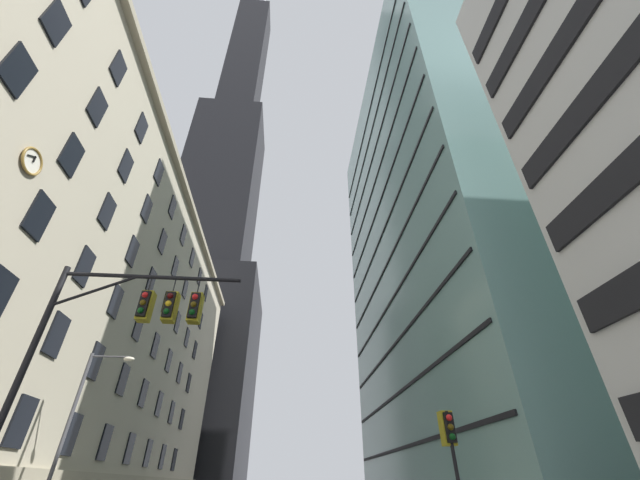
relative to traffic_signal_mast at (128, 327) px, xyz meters
The scene contains 6 objects.
station_building 25.90m from the traffic_signal_mast, 123.77° to the left, with size 13.31×61.88×29.60m.
dark_skyscraper 87.80m from the traffic_signal_mast, 102.90° to the left, with size 27.32×27.32×200.12m.
glass_office_midrise 37.56m from the traffic_signal_mast, 39.55° to the left, with size 19.93×34.49×50.64m.
traffic_signal_mast is the anchor object (origin of this frame).
traffic_light_near_right 11.15m from the traffic_signal_mast, ahead, with size 0.40×0.63×3.44m.
street_lamppost 9.84m from the traffic_signal_mast, 119.12° to the left, with size 2.32×0.32×7.19m.
Camera 1 is at (1.44, -7.34, 1.46)m, focal length 20.64 mm.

